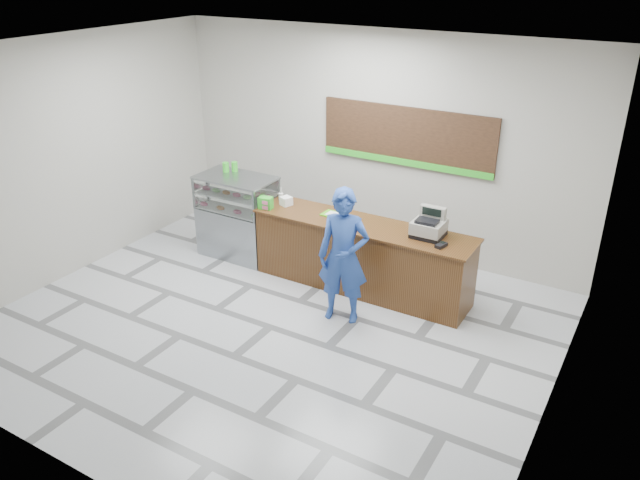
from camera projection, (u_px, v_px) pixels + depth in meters
The scene contains 16 objects.
floor at pixel (270, 327), 8.24m from camera, with size 7.00×7.00×0.00m, color #BCBCC0.
back_wall at pixel (374, 143), 9.84m from camera, with size 7.00×7.00×0.00m, color #B5B1A7.
ceiling at pixel (259, 54), 6.76m from camera, with size 7.00×7.00×0.00m, color silver.
sales_counter at pixel (361, 256), 8.98m from camera, with size 3.26×0.76×1.03m.
display_case at pixel (238, 216), 9.93m from camera, with size 1.22×0.72×1.33m.
menu_board at pixel (406, 137), 9.48m from camera, with size 2.80×0.06×0.90m.
cash_register at pixel (429, 226), 8.33m from camera, with size 0.41×0.43×0.39m.
card_terminal at pixel (441, 245), 8.07m from camera, with size 0.09×0.18×0.04m, color black.
serving_tray at pixel (334, 215), 9.04m from camera, with size 0.34×0.25×0.02m.
napkin_box at pixel (286, 201), 9.37m from camera, with size 0.15×0.15×0.13m, color white.
straw_cup at pixel (281, 197), 9.57m from camera, with size 0.07×0.07×0.11m, color silver.
promo_box at pixel (266, 203), 9.24m from camera, with size 0.20×0.13×0.18m, color green.
donut_decal at pixel (421, 237), 8.34m from camera, with size 0.15×0.15×0.00m, color #DC638C.
green_cup_left at pixel (226, 167), 9.84m from camera, with size 0.10×0.10×0.16m, color green.
green_cup_right at pixel (235, 167), 9.88m from camera, with size 0.10×0.10×0.15m, color green.
customer at pixel (344, 256), 8.07m from camera, with size 0.67×0.44×1.84m, color #26479C.
Camera 1 is at (4.12, -5.67, 4.53)m, focal length 35.00 mm.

